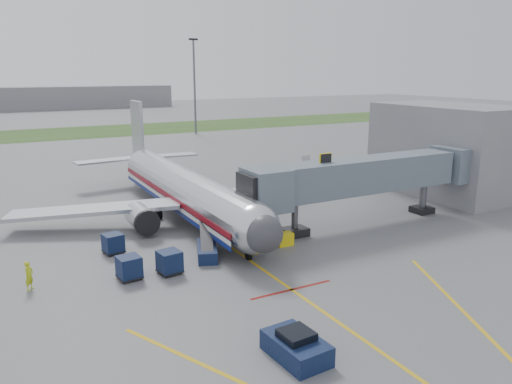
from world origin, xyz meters
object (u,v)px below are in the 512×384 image
airliner (185,189)px  pushback_tug (296,346)px  belt_loader (207,250)px  ramp_worker (29,276)px

airliner → pushback_tug: (-4.00, -25.92, -2.05)m
belt_loader → ramp_worker: 12.31m
airliner → ramp_worker: bearing=-142.9°
airliner → belt_loader: 11.67m
airliner → pushback_tug: airliner is taller
airliner → ramp_worker: size_ratio=18.61×
belt_loader → ramp_worker: bearing=179.8°
pushback_tug → belt_loader: 14.79m
belt_loader → ramp_worker: size_ratio=2.34×
pushback_tug → ramp_worker: 18.28m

